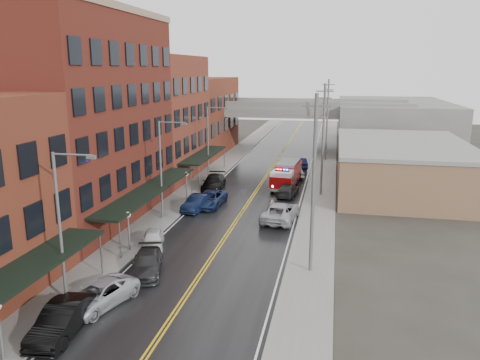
{
  "coord_description": "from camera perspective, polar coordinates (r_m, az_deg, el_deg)",
  "views": [
    {
      "loc": [
        8.42,
        -14.82,
        13.5
      ],
      "look_at": [
        -0.37,
        28.15,
        3.0
      ],
      "focal_mm": 35.0,
      "sensor_mm": 36.0,
      "label": 1
    }
  ],
  "objects": [
    {
      "name": "parked_car_left_2",
      "position": [
        29.07,
        -16.84,
        -13.27
      ],
      "size": [
        3.75,
        5.55,
        1.41
      ],
      "primitive_type": "imported",
      "rotation": [
        0.0,
        0.0,
        -0.3
      ],
      "color": "#A7A8AF",
      "rests_on": "ground"
    },
    {
      "name": "parked_car_left_7",
      "position": [
        53.45,
        -3.23,
        -0.29
      ],
      "size": [
        2.72,
        5.74,
        1.62
      ],
      "primitive_type": "imported",
      "rotation": [
        0.0,
        0.0,
        0.08
      ],
      "color": "black",
      "rests_on": "ground"
    },
    {
      "name": "right_far_block",
      "position": [
        85.88,
        18.0,
        6.46
      ],
      "size": [
        18.0,
        30.0,
        8.0
      ],
      "primitive_type": "cube",
      "color": "slate",
      "rests_on": "ground"
    },
    {
      "name": "utility_pole_1",
      "position": [
        50.35,
        10.09,
        5.04
      ],
      "size": [
        1.8,
        0.24,
        12.0
      ],
      "color": "#59595B",
      "rests_on": "ground"
    },
    {
      "name": "street_lamp_2",
      "position": [
        57.43,
        -3.69,
        5.11
      ],
      "size": [
        2.64,
        0.22,
        9.0
      ],
      "color": "#59595B",
      "rests_on": "ground"
    },
    {
      "name": "street_lamp_0",
      "position": [
        28.53,
        -20.79,
        -4.39
      ],
      "size": [
        2.64,
        0.22,
        9.0
      ],
      "color": "#59595B",
      "rests_on": "ground"
    },
    {
      "name": "utility_pole_0",
      "position": [
        30.7,
        8.96,
        -0.26
      ],
      "size": [
        1.8,
        0.24,
        12.0
      ],
      "color": "#59595B",
      "rests_on": "ground"
    },
    {
      "name": "sidewalk_left",
      "position": [
        49.36,
        -7.48,
        -2.44
      ],
      "size": [
        3.0,
        160.0,
        0.15
      ],
      "primitive_type": "cube",
      "color": "slate",
      "rests_on": "ground"
    },
    {
      "name": "curb_right",
      "position": [
        46.87,
        7.69,
        -3.31
      ],
      "size": [
        0.3,
        160.0,
        0.15
      ],
      "primitive_type": "cube",
      "color": "gray",
      "rests_on": "ground"
    },
    {
      "name": "curb_left",
      "position": [
        48.85,
        -5.65,
        -2.55
      ],
      "size": [
        0.3,
        160.0,
        0.15
      ],
      "primitive_type": "cube",
      "color": "gray",
      "rests_on": "ground"
    },
    {
      "name": "overpass",
      "position": [
        77.64,
        5.33,
        7.85
      ],
      "size": [
        40.0,
        10.0,
        7.5
      ],
      "color": "slate",
      "rests_on": "ground"
    },
    {
      "name": "sidewalk_right",
      "position": [
        46.8,
        9.71,
        -3.41
      ],
      "size": [
        3.0,
        160.0,
        0.15
      ],
      "primitive_type": "cube",
      "color": "slate",
      "rests_on": "ground"
    },
    {
      "name": "tan_building",
      "position": [
        56.42,
        19.05,
        1.47
      ],
      "size": [
        14.0,
        22.0,
        5.0
      ],
      "primitive_type": "cube",
      "color": "#92694F",
      "rests_on": "ground"
    },
    {
      "name": "awning_1",
      "position": [
        42.35,
        -10.91,
        -1.15
      ],
      "size": [
        2.6,
        18.0,
        3.09
      ],
      "color": "black",
      "rests_on": "ground"
    },
    {
      "name": "road",
      "position": [
        47.55,
        0.88,
        -3.02
      ],
      "size": [
        11.0,
        160.0,
        0.02
      ],
      "primitive_type": "cube",
      "color": "black",
      "rests_on": "ground"
    },
    {
      "name": "parked_car_left_4",
      "position": [
        37.01,
        -10.57,
        -7.07
      ],
      "size": [
        2.68,
        4.2,
        1.33
      ],
      "primitive_type": "imported",
      "rotation": [
        0.0,
        0.0,
        0.31
      ],
      "color": "silver",
      "rests_on": "ground"
    },
    {
      "name": "parked_car_left_6",
      "position": [
        47.01,
        -3.71,
        -2.31
      ],
      "size": [
        2.76,
        5.49,
        1.49
      ],
      "primitive_type": "imported",
      "rotation": [
        0.0,
        0.0,
        -0.06
      ],
      "color": "#132148",
      "rests_on": "ground"
    },
    {
      "name": "parked_car_right_2",
      "position": [
        59.8,
        6.67,
        1.12
      ],
      "size": [
        3.17,
        5.13,
        1.63
      ],
      "primitive_type": "imported",
      "rotation": [
        0.0,
        0.0,
        3.42
      ],
      "color": "silver",
      "rests_on": "ground"
    },
    {
      "name": "parked_car_right_0",
      "position": [
        42.65,
        4.91,
        -3.86
      ],
      "size": [
        3.25,
        6.21,
        1.67
      ],
      "primitive_type": "imported",
      "rotation": [
        0.0,
        0.0,
        3.06
      ],
      "color": "#A3A5AB",
      "rests_on": "ground"
    },
    {
      "name": "utility_pole_2",
      "position": [
        70.2,
        10.59,
        7.35
      ],
      "size": [
        1.8,
        0.24,
        12.0
      ],
      "color": "#59595B",
      "rests_on": "ground"
    },
    {
      "name": "brick_building_c",
      "position": [
        59.73,
        -9.92,
        7.5
      ],
      "size": [
        9.0,
        15.0,
        15.0
      ],
      "primitive_type": "cube",
      "color": "brown",
      "rests_on": "ground"
    },
    {
      "name": "awning_0",
      "position": [
        26.79,
        -26.72,
        -11.17
      ],
      "size": [
        2.6,
        16.0,
        3.09
      ],
      "color": "black",
      "rests_on": "ground"
    },
    {
      "name": "parked_car_left_1",
      "position": [
        26.87,
        -20.92,
        -15.67
      ],
      "size": [
        2.15,
        5.08,
        1.63
      ],
      "primitive_type": "imported",
      "rotation": [
        0.0,
        0.0,
        0.09
      ],
      "color": "black",
      "rests_on": "ground"
    },
    {
      "name": "parked_car_left_3",
      "position": [
        32.59,
        -11.28,
        -9.95
      ],
      "size": [
        3.23,
        5.15,
        1.39
      ],
      "primitive_type": "imported",
      "rotation": [
        0.0,
        0.0,
        0.29
      ],
      "color": "#232326",
      "rests_on": "ground"
    },
    {
      "name": "parked_car_right_3",
      "position": [
        65.33,
        7.27,
        2.1
      ],
      "size": [
        2.61,
        4.79,
        1.5
      ],
      "primitive_type": "imported",
      "rotation": [
        0.0,
        0.0,
        3.38
      ],
      "color": "black",
      "rests_on": "ground"
    },
    {
      "name": "brick_building_b",
      "position": [
        43.84,
        -18.35,
        6.89
      ],
      "size": [
        9.0,
        20.0,
        18.0
      ],
      "primitive_type": "cube",
      "color": "#4F1715",
      "rests_on": "ground"
    },
    {
      "name": "awning_2",
      "position": [
        58.51,
        -4.42,
        3.07
      ],
      "size": [
        2.6,
        13.0,
        3.09
      ],
      "color": "black",
      "rests_on": "ground"
    },
    {
      "name": "street_lamp_1",
      "position": [
        42.43,
        -9.35,
        1.98
      ],
      "size": [
        2.64,
        0.22,
        9.0
      ],
      "color": "#59595B",
      "rests_on": "ground"
    },
    {
      "name": "globe_lamp_1",
      "position": [
        35.98,
        -13.47,
        -5.04
      ],
      "size": [
        0.44,
        0.44,
        3.12
      ],
      "color": "#59595B",
      "rests_on": "ground"
    },
    {
      "name": "parked_car_right_1",
      "position": [
        50.89,
        5.81,
        -1.2
      ],
      "size": [
        2.31,
        4.81,
        1.35
      ],
      "primitive_type": "imported",
      "rotation": [
        0.0,
        0.0,
        3.05
      ],
      "color": "black",
      "rests_on": "ground"
    },
    {
      "name": "brick_building_far",
      "position": [
        76.36,
        -5.07,
        7.77
      ],
      "size": [
        9.0,
        20.0,
        12.0
      ],
      "primitive_type": "cube",
      "color": "#612B19",
      "rests_on": "ground"
    },
    {
      "name": "fire_truck",
      "position": [
        54.59,
        5.67,
        0.72
      ],
      "size": [
        3.53,
        7.84,
        2.8
      ],
      "rotation": [
        0.0,
        0.0,
        -0.07
      ],
      "color": "#910608",
      "rests_on": "ground"
    },
    {
      "name": "parked_car_left_5",
      "position": [
        45.75,
        -5.22,
        -2.79
      ],
      "size": [
        2.29,
        4.71,
        1.49
      ],
      "primitive_type": "imported",
      "rotation": [
        0.0,
        0.0,
        -0.16
      ],
      "color": "black",
      "rests_on": "ground"
    },
    {
      "name": "globe_lamp_2",
      "position": [
        48.51,
        -6.56,
        0.04
      ],
      "size": [
        0.44,
        0.44,
        3.12
      ],
      "color": "#59595B",
      "rests_on": "ground"
    }
  ]
}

